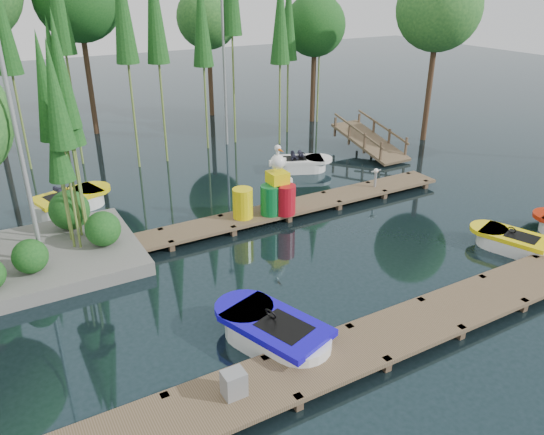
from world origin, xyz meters
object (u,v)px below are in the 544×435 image
utility_cabinet (234,383)px  drum_cluster (279,192)px  boat_blue (274,334)px  yellow_barrel (243,203)px  boat_yellow_far (70,202)px

utility_cabinet → drum_cluster: bearing=53.9°
utility_cabinet → boat_blue: bearing=38.2°
boat_blue → drum_cluster: (3.42, 5.61, 0.68)m
utility_cabinet → yellow_barrel: yellow_barrel is taller
utility_cabinet → yellow_barrel: size_ratio=0.53×
boat_blue → boat_yellow_far: 10.17m
utility_cabinet → drum_cluster: 8.47m
boat_yellow_far → boat_blue: bearing=-72.3°
boat_blue → boat_yellow_far: (-2.45, 9.87, 0.01)m
boat_blue → yellow_barrel: 6.19m
yellow_barrel → drum_cluster: (1.26, -0.16, 0.18)m
boat_yellow_far → utility_cabinet: boat_yellow_far is taller
boat_blue → utility_cabinet: boat_blue is taller
boat_blue → yellow_barrel: yellow_barrel is taller
boat_blue → utility_cabinet: (-1.56, -1.23, 0.27)m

